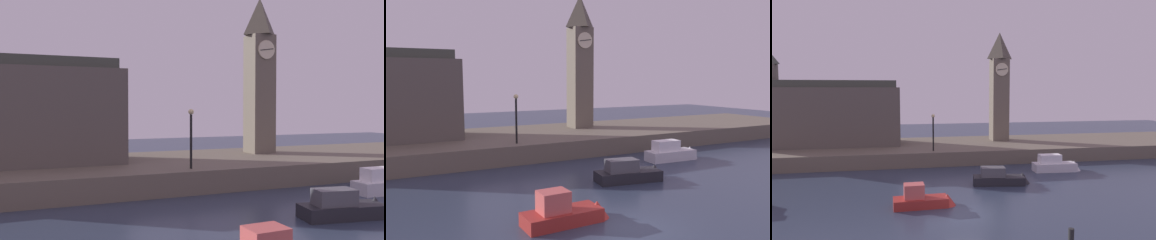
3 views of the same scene
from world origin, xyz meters
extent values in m
plane|color=#2D384C|center=(0.00, 0.00, 0.00)|extent=(120.00, 120.00, 0.00)
cube|color=#6B6051|center=(0.00, 20.00, 0.75)|extent=(70.00, 12.00, 1.50)
cube|color=#6B6051|center=(8.58, 21.75, 6.58)|extent=(2.06, 2.06, 10.17)
cylinder|color=beige|center=(8.58, 20.66, 10.33)|extent=(1.57, 0.12, 1.57)
cube|color=black|center=(8.58, 20.59, 10.33)|extent=(1.25, 0.04, 0.24)
pyramid|color=#4A4339|center=(8.58, 21.75, 13.29)|extent=(2.27, 2.27, 3.24)
cube|color=#5B544C|center=(-11.23, 21.20, 4.81)|extent=(15.00, 5.27, 6.62)
cube|color=#42473D|center=(-11.23, 21.20, 8.52)|extent=(14.25, 3.16, 0.80)
cylinder|color=black|center=(-0.41, 15.24, 3.24)|extent=(0.16, 0.16, 3.48)
sphere|color=#F2E099|center=(-0.41, 15.24, 5.16)|extent=(0.36, 0.36, 0.36)
cube|color=maroon|center=(-2.61, 2.08, 0.32)|extent=(3.67, 1.58, 0.63)
cube|color=#CC5651|center=(-3.04, 2.08, 1.11)|extent=(1.36, 1.07, 0.96)
cone|color=maroon|center=(-0.80, 2.08, 0.35)|extent=(1.36, 1.36, 0.90)
cube|color=silver|center=(10.80, 10.25, 0.41)|extent=(4.15, 1.67, 0.81)
cube|color=white|center=(10.31, 10.25, 1.23)|extent=(2.13, 1.14, 0.84)
cone|color=silver|center=(12.84, 10.25, 0.45)|extent=(1.40, 1.40, 1.02)
cube|color=#232328|center=(4.17, 6.64, 0.34)|extent=(4.38, 2.20, 0.68)
cube|color=#515156|center=(3.66, 6.64, 1.08)|extent=(2.12, 1.39, 0.79)
cone|color=#232328|center=(6.26, 6.64, 0.38)|extent=(1.62, 1.62, 1.05)
camera|label=1|loc=(-10.05, -9.07, 5.42)|focal=38.18mm
camera|label=2|loc=(-9.54, -12.87, 6.54)|focal=35.35mm
camera|label=3|loc=(-4.08, -21.40, 7.88)|focal=33.30mm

